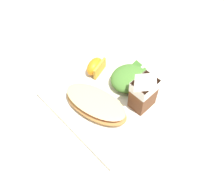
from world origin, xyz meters
The scene contains 7 objects.
ground centered at (0.00, 0.00, 0.00)m, with size 3.00×3.00×0.00m, color beige.
white_plate centered at (0.00, 0.00, 0.01)m, with size 0.28×0.28×0.02m, color white.
cheesy_pizza_bread centered at (0.06, 0.01, 0.03)m, with size 0.12×0.18×0.04m.
green_salad_pile centered at (-0.06, 0.01, 0.04)m, with size 0.11×0.09×0.04m.
milk_carton centered at (-0.03, 0.08, 0.08)m, with size 0.06×0.05×0.11m.
orange_wedge_front centered at (-0.02, -0.09, 0.04)m, with size 0.07×0.05×0.04m.
metal_fork centered at (-0.06, -0.17, 0.00)m, with size 0.13×0.16×0.01m.
Camera 1 is at (0.24, 0.25, 0.50)m, focal length 36.98 mm.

